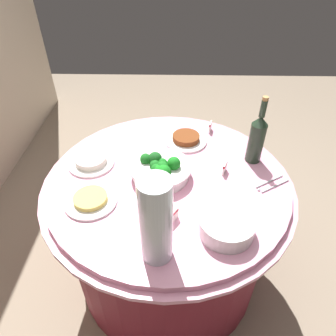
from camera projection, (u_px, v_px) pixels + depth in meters
ground_plane at (168, 267)px, 1.87m from camera, size 6.00×6.00×0.00m
buffet_table at (168, 228)px, 1.63m from camera, size 1.16×1.16×0.74m
broccoli_bowl at (160, 170)px, 1.37m from camera, size 0.28×0.28×0.12m
plate_stack at (226, 225)px, 1.13m from camera, size 0.21×0.21×0.07m
wine_bottle at (257, 138)px, 1.42m from camera, size 0.07×0.07×0.34m
decorative_fruit_vase at (156, 226)px, 0.98m from camera, size 0.11×0.11×0.34m
serving_tongs at (271, 184)px, 1.35m from camera, size 0.12×0.16×0.01m
food_plate_stir_fry at (186, 139)px, 1.61m from camera, size 0.22×0.22×0.04m
food_plate_rice at (91, 161)px, 1.46m from camera, size 0.22×0.22×0.04m
food_plate_noodles at (91, 200)px, 1.26m from camera, size 0.22×0.22×0.03m
label_placard_front at (225, 167)px, 1.40m from camera, size 0.05×0.03×0.05m
label_placard_mid at (210, 126)px, 1.68m from camera, size 0.05×0.02×0.05m
label_placard_rear at (174, 215)px, 1.17m from camera, size 0.05×0.04×0.05m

